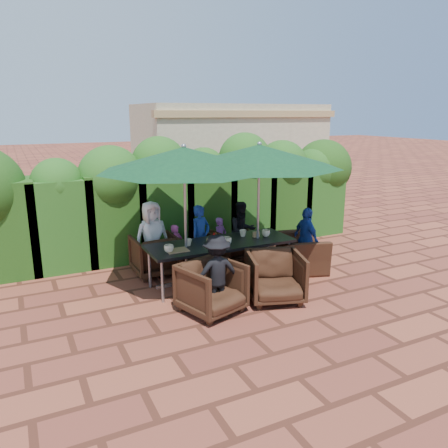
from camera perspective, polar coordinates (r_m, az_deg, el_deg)
name	(u,v)px	position (r m, az deg, el deg)	size (l,w,h in m)	color
ground	(231,286)	(7.71, 0.98, -8.05)	(80.00, 80.00, 0.00)	brown
dining_table	(221,246)	(7.62, -0.43, -2.89)	(2.58, 0.90, 0.75)	black
umbrella_left	(184,159)	(7.05, -5.25, 8.42)	(2.79, 2.79, 2.46)	gray
umbrella_right	(259,156)	(7.58, 4.62, 8.84)	(2.85, 2.85, 2.46)	gray
chair_far_left	(155,253)	(8.22, -9.02, -3.76)	(0.79, 0.74, 0.82)	black
chair_far_mid	(195,249)	(8.51, -3.77, -3.31)	(0.70, 0.65, 0.72)	black
chair_far_right	(233,244)	(8.85, 1.20, -2.58)	(0.70, 0.65, 0.72)	black
chair_near_left	(212,286)	(6.59, -1.63, -8.04)	(0.83, 0.77, 0.85)	black
chair_near_right	(275,275)	(7.04, 6.71, -6.57)	(0.84, 0.79, 0.87)	black
chair_end_right	(300,247)	(8.46, 9.90, -2.99)	(1.02, 0.66, 0.89)	black
adult_far_left	(152,237)	(8.24, -9.38, -1.72)	(0.67, 0.40, 1.36)	white
adult_far_mid	(201,237)	(8.41, -3.07, -1.68)	(0.44, 0.36, 1.23)	#1C3D9B
adult_far_right	(242,231)	(8.83, 2.39, -0.95)	(0.58, 0.36, 1.21)	black
adult_near_left	(217,272)	(6.64, -0.96, -6.34)	(0.75, 0.35, 1.18)	black
adult_end_right	(306,239)	(8.48, 10.69, -1.89)	(0.71, 0.35, 1.20)	#1C3D9B
child_left	(176,247)	(8.41, -6.27, -3.03)	(0.31, 0.26, 0.87)	#DF4EA3
child_right	(221,239)	(8.86, -0.46, -1.98)	(0.32, 0.26, 0.89)	#B155B8
pedestrian_a	(215,188)	(11.92, -1.16, 4.66)	(1.74, 0.62, 1.87)	#2C7F22
pedestrian_b	(247,185)	(12.37, 3.02, 5.10)	(0.91, 0.56, 1.90)	#DF4EA3
pedestrian_c	(278,189)	(12.82, 7.05, 4.56)	(1.00, 0.46, 1.56)	#9C9EA5
cup_a	(169,249)	(7.08, -7.22, -3.21)	(0.16, 0.16, 0.13)	beige
cup_b	(188,242)	(7.40, -4.69, -2.41)	(0.12, 0.12, 0.12)	beige
cup_c	(227,241)	(7.41, 0.33, -2.25)	(0.18, 0.18, 0.14)	beige
cup_d	(243,233)	(7.94, 2.48, -1.20)	(0.13, 0.13, 0.12)	beige
cup_e	(266,233)	(7.96, 5.50, -1.21)	(0.15, 0.15, 0.12)	beige
ketchup_bottle	(214,237)	(7.58, -1.29, -1.75)	(0.04, 0.04, 0.17)	#B20C0A
sauce_bottle	(215,237)	(7.58, -1.14, -1.75)	(0.04, 0.04, 0.17)	#4C230C
serving_tray	(177,250)	(7.16, -6.13, -3.44)	(0.35, 0.25, 0.02)	#A0754D
number_block_left	(210,241)	(7.49, -1.79, -2.22)	(0.12, 0.06, 0.10)	tan
number_block_right	(256,234)	(7.91, 4.21, -1.35)	(0.12, 0.06, 0.10)	tan
hedge_wall	(179,191)	(9.36, -5.86, 4.36)	(9.10, 1.60, 2.52)	#163B10
building	(230,153)	(15.00, 0.76, 9.26)	(6.20, 3.08, 3.20)	beige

